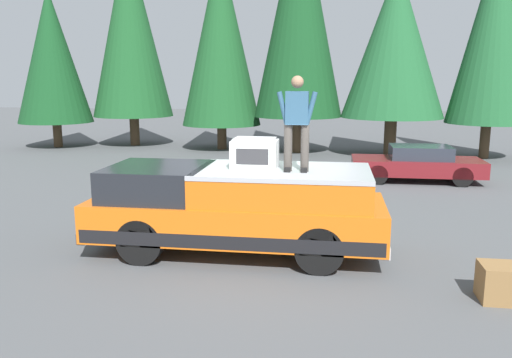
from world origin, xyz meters
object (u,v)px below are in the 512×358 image
Objects in this scene: pickup_truck at (237,208)px; person_on_truck_bed at (297,121)px; parked_car_maroon at (417,164)px; wooden_crate at (499,283)px; compressor_unit at (255,153)px.

pickup_truck is 2.03m from person_on_truck_bed.
person_on_truck_bed is (-0.17, -1.12, 1.68)m from pickup_truck.
pickup_truck reaches higher than parked_car_maroon.
parked_car_maroon is (7.91, -3.37, -1.97)m from person_on_truck_bed.
parked_car_maroon is at bearing -1.26° from wooden_crate.
parked_car_maroon is 7.32× the size of wooden_crate.
wooden_crate is (-1.40, -3.17, -2.27)m from person_on_truck_bed.
pickup_truck is 1.35× the size of parked_car_maroon.
wooden_crate is at bearing -110.12° from pickup_truck.
wooden_crate is at bearing 178.74° from parked_car_maroon.
pickup_truck is 8.95m from parked_car_maroon.
pickup_truck is 6.60× the size of compressor_unit.
compressor_unit reaches higher than pickup_truck.
compressor_unit reaches higher than parked_car_maroon.
person_on_truck_bed is at bearing 156.91° from parked_car_maroon.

